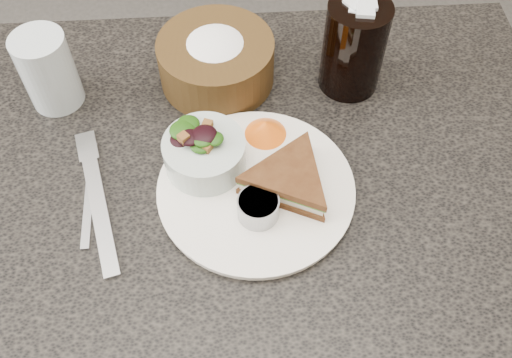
{
  "coord_description": "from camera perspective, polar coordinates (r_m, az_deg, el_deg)",
  "views": [
    {
      "loc": [
        0.02,
        -0.44,
        1.39
      ],
      "look_at": [
        0.05,
        -0.02,
        0.78
      ],
      "focal_mm": 40.0,
      "sensor_mm": 36.0,
      "label": 1
    }
  ],
  "objects": [
    {
      "name": "sandwich",
      "position": [
        0.75,
        3.36,
        -0.03
      ],
      "size": [
        0.19,
        0.19,
        0.04
      ],
      "primitive_type": null,
      "rotation": [
        0.0,
        0.0,
        -0.44
      ],
      "color": "#503018",
      "rests_on": "dinner_plate"
    },
    {
      "name": "dining_table",
      "position": [
        1.11,
        -2.61,
        -11.3
      ],
      "size": [
        1.0,
        0.7,
        0.75
      ],
      "primitive_type": "cube",
      "color": "black",
      "rests_on": "floor"
    },
    {
      "name": "dressing_ramekin",
      "position": [
        0.73,
        0.22,
        -2.87
      ],
      "size": [
        0.06,
        0.06,
        0.03
      ],
      "primitive_type": "cylinder",
      "rotation": [
        0.0,
        0.0,
        -0.13
      ],
      "color": "gray",
      "rests_on": "dinner_plate"
    },
    {
      "name": "bread_basket",
      "position": [
        0.87,
        -4.04,
        12.28
      ],
      "size": [
        0.21,
        0.21,
        0.1
      ],
      "primitive_type": null,
      "rotation": [
        0.0,
        0.0,
        -0.25
      ],
      "color": "#4E381A",
      "rests_on": "dining_table"
    },
    {
      "name": "floor",
      "position": [
        1.46,
        -2.04,
        -17.13
      ],
      "size": [
        6.0,
        6.0,
        0.0
      ],
      "primitive_type": "plane",
      "color": "#474543",
      "rests_on": "ground"
    },
    {
      "name": "fork",
      "position": [
        0.78,
        -15.44,
        -2.74
      ],
      "size": [
        0.07,
        0.21,
        0.01
      ],
      "primitive_type": "cube",
      "rotation": [
        0.0,
        0.0,
        0.25
      ],
      "color": "#B4B4B6",
      "rests_on": "dining_table"
    },
    {
      "name": "salad_bowl",
      "position": [
        0.76,
        -5.21,
        2.93
      ],
      "size": [
        0.14,
        0.14,
        0.06
      ],
      "primitive_type": null,
      "rotation": [
        0.0,
        0.0,
        -0.37
      ],
      "color": "#B3C3BB",
      "rests_on": "dinner_plate"
    },
    {
      "name": "cola_glass",
      "position": [
        0.86,
        9.8,
        13.17
      ],
      "size": [
        0.1,
        0.1,
        0.15
      ],
      "primitive_type": null,
      "rotation": [
        0.0,
        0.0,
        0.16
      ],
      "color": "black",
      "rests_on": "dining_table"
    },
    {
      "name": "dinner_plate",
      "position": [
        0.77,
        -0.0,
        -1.04
      ],
      "size": [
        0.26,
        0.26,
        0.01
      ],
      "primitive_type": "cylinder",
      "color": "white",
      "rests_on": "dining_table"
    },
    {
      "name": "water_glass",
      "position": [
        0.89,
        -20.08,
        10.15
      ],
      "size": [
        0.09,
        0.09,
        0.12
      ],
      "primitive_type": "cylinder",
      "rotation": [
        0.0,
        0.0,
        0.22
      ],
      "color": "silver",
      "rests_on": "dining_table"
    },
    {
      "name": "orange_wedge",
      "position": [
        0.81,
        0.97,
        5.13
      ],
      "size": [
        0.08,
        0.08,
        0.03
      ],
      "primitive_type": "cone",
      "rotation": [
        0.0,
        0.0,
        0.52
      ],
      "color": "orange",
      "rests_on": "dinner_plate"
    },
    {
      "name": "knife",
      "position": [
        0.8,
        -16.33,
        -1.37
      ],
      "size": [
        0.02,
        0.17,
        0.0
      ],
      "primitive_type": "cube",
      "rotation": [
        0.0,
        0.0,
        0.03
      ],
      "color": "#9EA0A4",
      "rests_on": "dining_table"
    }
  ]
}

